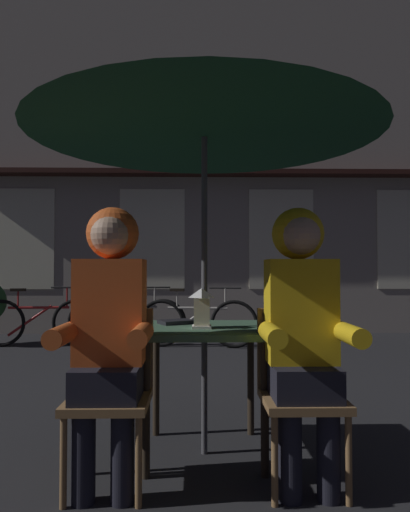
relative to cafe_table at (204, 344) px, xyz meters
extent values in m
plane|color=#232326|center=(0.00, 0.00, -0.64)|extent=(60.00, 60.00, 0.00)
cube|color=#42664C|center=(0.00, 0.00, 0.08)|extent=(0.72, 0.72, 0.04)
cylinder|color=#2D2319|center=(-0.31, -0.31, -0.29)|extent=(0.04, 0.04, 0.70)
cylinder|color=#2D2319|center=(0.31, -0.31, -0.29)|extent=(0.04, 0.04, 0.70)
cylinder|color=#2D2319|center=(-0.31, 0.31, -0.29)|extent=(0.04, 0.04, 0.70)
cylinder|color=#2D2319|center=(0.31, 0.31, -0.29)|extent=(0.04, 0.04, 0.70)
cylinder|color=#4C4C51|center=(0.00, 0.00, 0.49)|extent=(0.04, 0.04, 2.25)
cone|color=#19472D|center=(0.00, 0.00, 1.42)|extent=(2.10, 2.10, 0.38)
sphere|color=#4C4C51|center=(0.00, 0.00, 1.64)|extent=(0.06, 0.06, 0.06)
cube|color=white|center=(-0.02, -0.07, 0.11)|extent=(0.11, 0.11, 0.02)
cube|color=white|center=(-0.02, -0.07, 0.20)|extent=(0.09, 0.09, 0.16)
pyramid|color=white|center=(-0.02, -0.07, 0.31)|extent=(0.11, 0.11, 0.06)
cube|color=olive|center=(-0.48, -0.44, -0.21)|extent=(0.40, 0.40, 0.04)
cylinder|color=olive|center=(-0.31, -0.61, -0.43)|extent=(0.03, 0.03, 0.41)
cylinder|color=olive|center=(-0.65, -0.61, -0.43)|extent=(0.03, 0.03, 0.41)
cylinder|color=olive|center=(-0.31, -0.27, -0.43)|extent=(0.03, 0.03, 0.41)
cylinder|color=olive|center=(-0.65, -0.27, -0.43)|extent=(0.03, 0.03, 0.41)
cube|color=olive|center=(-0.48, -0.26, 0.02)|extent=(0.40, 0.03, 0.42)
cube|color=olive|center=(0.48, -0.44, -0.21)|extent=(0.40, 0.40, 0.04)
cylinder|color=olive|center=(0.65, -0.61, -0.43)|extent=(0.03, 0.03, 0.41)
cylinder|color=olive|center=(0.31, -0.61, -0.43)|extent=(0.03, 0.03, 0.41)
cylinder|color=olive|center=(0.65, -0.27, -0.43)|extent=(0.03, 0.03, 0.41)
cylinder|color=olive|center=(0.31, -0.27, -0.43)|extent=(0.03, 0.03, 0.41)
cube|color=olive|center=(0.48, -0.26, 0.02)|extent=(0.40, 0.03, 0.42)
cylinder|color=black|center=(-0.39, -0.57, -0.41)|extent=(0.11, 0.11, 0.45)
cylinder|color=black|center=(-0.57, -0.57, -0.41)|extent=(0.11, 0.11, 0.45)
cube|color=black|center=(-0.48, -0.44, -0.11)|extent=(0.32, 0.36, 0.16)
cube|color=#E05B23|center=(-0.48, -0.40, 0.23)|extent=(0.34, 0.22, 0.52)
cylinder|color=#E05B23|center=(-0.30, -0.62, 0.14)|extent=(0.09, 0.30, 0.09)
cylinder|color=#E05B23|center=(-0.66, -0.62, 0.14)|extent=(0.09, 0.30, 0.09)
sphere|color=tan|center=(-0.48, -0.40, 0.62)|extent=(0.21, 0.21, 0.21)
sphere|color=#E05B23|center=(-0.48, -0.35, 0.63)|extent=(0.27, 0.27, 0.27)
cylinder|color=black|center=(0.57, -0.57, -0.41)|extent=(0.11, 0.11, 0.45)
cylinder|color=black|center=(0.39, -0.57, -0.41)|extent=(0.11, 0.11, 0.45)
cube|color=black|center=(0.48, -0.44, -0.11)|extent=(0.32, 0.36, 0.16)
cube|color=yellow|center=(0.48, -0.40, 0.23)|extent=(0.34, 0.22, 0.52)
cylinder|color=yellow|center=(0.66, -0.62, 0.14)|extent=(0.09, 0.30, 0.09)
cylinder|color=yellow|center=(0.30, -0.62, 0.14)|extent=(0.09, 0.30, 0.09)
sphere|color=tan|center=(0.48, -0.40, 0.62)|extent=(0.21, 0.21, 0.21)
sphere|color=yellow|center=(0.48, -0.35, 0.63)|extent=(0.27, 0.27, 0.27)
cube|color=#9E9389|center=(0.31, 5.40, 2.46)|extent=(10.00, 0.60, 6.20)
cube|color=#EAE5C6|center=(-2.99, 5.09, 0.96)|extent=(1.10, 0.02, 1.70)
cube|color=#EAE5C6|center=(-0.79, 5.09, 0.96)|extent=(1.10, 0.02, 1.70)
cube|color=#EAE5C6|center=(1.41, 5.09, 0.96)|extent=(1.10, 0.02, 1.70)
cube|color=#EAE5C6|center=(3.61, 5.09, 0.96)|extent=(1.10, 0.02, 1.70)
cube|color=#331914|center=(0.31, 4.95, 2.06)|extent=(9.00, 0.36, 0.08)
torus|color=black|center=(-1.75, 3.85, -0.31)|extent=(0.66, 0.09, 0.66)
torus|color=black|center=(-2.77, 3.79, -0.31)|extent=(0.66, 0.09, 0.66)
cylinder|color=maroon|center=(-2.26, 3.82, -0.09)|extent=(0.84, 0.09, 0.04)
cylinder|color=maroon|center=(-2.38, 3.81, -0.28)|extent=(0.61, 0.07, 0.44)
cylinder|color=maroon|center=(-2.55, 3.80, 0.03)|extent=(0.02, 0.02, 0.24)
cube|color=black|center=(-2.55, 3.80, 0.16)|extent=(0.20, 0.09, 0.04)
cylinder|color=maroon|center=(-1.87, 3.84, 0.05)|extent=(0.02, 0.02, 0.28)
cylinder|color=black|center=(-1.87, 3.84, 0.19)|extent=(0.44, 0.05, 0.02)
torus|color=black|center=(-0.52, 3.87, -0.31)|extent=(0.66, 0.06, 0.66)
torus|color=black|center=(-1.54, 3.85, -0.31)|extent=(0.66, 0.06, 0.66)
cylinder|color=#ADA89E|center=(-1.03, 3.86, -0.09)|extent=(0.84, 0.05, 0.04)
cylinder|color=#ADA89E|center=(-1.15, 3.86, -0.28)|extent=(0.61, 0.05, 0.44)
cylinder|color=#ADA89E|center=(-1.31, 3.86, 0.03)|extent=(0.02, 0.02, 0.24)
cube|color=black|center=(-1.31, 3.86, 0.16)|extent=(0.20, 0.08, 0.04)
cylinder|color=#ADA89E|center=(-0.64, 3.87, 0.05)|extent=(0.02, 0.02, 0.28)
cylinder|color=black|center=(-0.64, 3.87, 0.19)|extent=(0.44, 0.03, 0.02)
torus|color=black|center=(0.48, 3.62, -0.31)|extent=(0.66, 0.14, 0.66)
torus|color=black|center=(-0.53, 3.75, -0.31)|extent=(0.66, 0.14, 0.66)
cylinder|color=#ADA89E|center=(-0.03, 3.69, -0.09)|extent=(0.83, 0.14, 0.04)
cylinder|color=#ADA89E|center=(-0.15, 3.70, -0.28)|extent=(0.61, 0.11, 0.44)
cylinder|color=#ADA89E|center=(-0.31, 3.73, 0.03)|extent=(0.02, 0.02, 0.24)
cube|color=black|center=(-0.31, 3.73, 0.16)|extent=(0.21, 0.11, 0.04)
cylinder|color=#ADA89E|center=(0.36, 3.64, 0.05)|extent=(0.02, 0.02, 0.28)
cylinder|color=black|center=(0.36, 3.64, 0.19)|extent=(0.44, 0.08, 0.02)
cube|color=black|center=(-0.17, 0.15, 0.11)|extent=(0.24, 0.22, 0.02)
camera|label=1|loc=(-0.05, -2.74, 0.44)|focal=32.41mm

